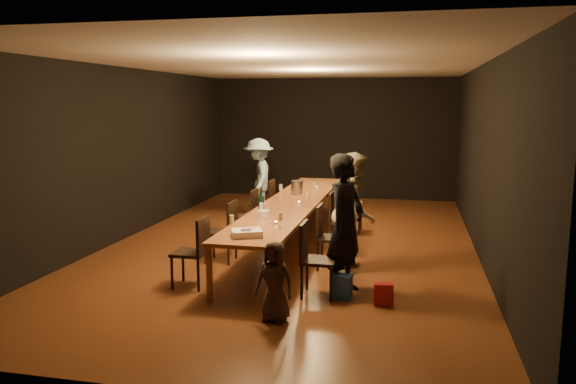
% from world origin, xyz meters
% --- Properties ---
extents(ground, '(10.00, 10.00, 0.00)m').
position_xyz_m(ground, '(0.00, 0.00, 0.00)').
color(ground, '#462411').
rests_on(ground, ground).
extents(room_shell, '(6.04, 10.04, 3.02)m').
position_xyz_m(room_shell, '(0.00, 0.00, 2.08)').
color(room_shell, black).
rests_on(room_shell, ground).
extents(table, '(0.90, 6.00, 0.75)m').
position_xyz_m(table, '(0.00, 0.00, 0.70)').
color(table, brown).
rests_on(table, ground).
extents(chair_right_0, '(0.42, 0.42, 0.93)m').
position_xyz_m(chair_right_0, '(0.85, -2.40, 0.47)').
color(chair_right_0, black).
rests_on(chair_right_0, ground).
extents(chair_right_1, '(0.42, 0.42, 0.93)m').
position_xyz_m(chair_right_1, '(0.85, -1.20, 0.47)').
color(chair_right_1, black).
rests_on(chair_right_1, ground).
extents(chair_right_2, '(0.42, 0.42, 0.93)m').
position_xyz_m(chair_right_2, '(0.85, 0.00, 0.47)').
color(chair_right_2, black).
rests_on(chair_right_2, ground).
extents(chair_right_3, '(0.42, 0.42, 0.93)m').
position_xyz_m(chair_right_3, '(0.85, 1.20, 0.47)').
color(chair_right_3, black).
rests_on(chair_right_3, ground).
extents(chair_left_0, '(0.42, 0.42, 0.93)m').
position_xyz_m(chair_left_0, '(-0.85, -2.40, 0.47)').
color(chair_left_0, black).
rests_on(chair_left_0, ground).
extents(chair_left_1, '(0.42, 0.42, 0.93)m').
position_xyz_m(chair_left_1, '(-0.85, -1.20, 0.47)').
color(chair_left_1, black).
rests_on(chair_left_1, ground).
extents(chair_left_2, '(0.42, 0.42, 0.93)m').
position_xyz_m(chair_left_2, '(-0.85, 0.00, 0.47)').
color(chair_left_2, black).
rests_on(chair_left_2, ground).
extents(chair_left_3, '(0.42, 0.42, 0.93)m').
position_xyz_m(chair_left_3, '(-0.85, 1.20, 0.47)').
color(chair_left_3, black).
rests_on(chair_left_3, ground).
extents(woman_birthday, '(0.62, 0.75, 1.77)m').
position_xyz_m(woman_birthday, '(1.15, -2.18, 0.88)').
color(woman_birthday, black).
rests_on(woman_birthday, ground).
extents(woman_tan, '(0.70, 0.87, 1.70)m').
position_xyz_m(woman_tan, '(1.16, -1.22, 0.85)').
color(woman_tan, '#C6B694').
rests_on(woman_tan, ground).
extents(man_blue, '(0.89, 1.20, 1.66)m').
position_xyz_m(man_blue, '(-1.20, 2.25, 0.83)').
color(man_blue, '#87B3D0').
rests_on(man_blue, ground).
extents(child, '(0.48, 0.35, 0.90)m').
position_xyz_m(child, '(0.51, -3.30, 0.45)').
color(child, '#392820').
rests_on(child, ground).
extents(gift_bag_red, '(0.24, 0.15, 0.27)m').
position_xyz_m(gift_bag_red, '(1.66, -2.56, 0.13)').
color(gift_bag_red, red).
rests_on(gift_bag_red, ground).
extents(gift_bag_blue, '(0.27, 0.21, 0.30)m').
position_xyz_m(gift_bag_blue, '(1.14, -2.44, 0.15)').
color(gift_bag_blue, '#2957B3').
rests_on(gift_bag_blue, ground).
extents(birthday_cake, '(0.46, 0.42, 0.09)m').
position_xyz_m(birthday_cake, '(-0.03, -2.55, 0.79)').
color(birthday_cake, white).
rests_on(birthday_cake, table).
extents(plate_stack, '(0.19, 0.19, 0.11)m').
position_xyz_m(plate_stack, '(-0.12, -1.40, 0.80)').
color(plate_stack, white).
rests_on(plate_stack, table).
extents(champagne_bottle, '(0.12, 0.12, 0.38)m').
position_xyz_m(champagne_bottle, '(-0.27, -0.99, 0.94)').
color(champagne_bottle, black).
rests_on(champagne_bottle, table).
extents(ice_bucket, '(0.28, 0.28, 0.24)m').
position_xyz_m(ice_bucket, '(-0.09, 0.82, 0.87)').
color(ice_bucket, '#B9B9BE').
rests_on(ice_bucket, table).
extents(wineglass_0, '(0.06, 0.06, 0.21)m').
position_xyz_m(wineglass_0, '(-0.31, -2.30, 0.85)').
color(wineglass_0, beige).
rests_on(wineglass_0, table).
extents(wineglass_1, '(0.06, 0.06, 0.21)m').
position_xyz_m(wineglass_1, '(0.26, -1.96, 0.85)').
color(wineglass_1, beige).
rests_on(wineglass_1, table).
extents(wineglass_2, '(0.06, 0.06, 0.21)m').
position_xyz_m(wineglass_2, '(-0.17, -1.35, 0.85)').
color(wineglass_2, silver).
rests_on(wineglass_2, table).
extents(wineglass_3, '(0.06, 0.06, 0.21)m').
position_xyz_m(wineglass_3, '(0.30, -0.22, 0.85)').
color(wineglass_3, beige).
rests_on(wineglass_3, table).
extents(wineglass_4, '(0.06, 0.06, 0.21)m').
position_xyz_m(wineglass_4, '(-0.32, 0.53, 0.85)').
color(wineglass_4, silver).
rests_on(wineglass_4, table).
extents(wineglass_5, '(0.06, 0.06, 0.21)m').
position_xyz_m(wineglass_5, '(0.19, 1.08, 0.85)').
color(wineglass_5, silver).
rests_on(wineglass_5, table).
extents(tealight_near, '(0.05, 0.05, 0.03)m').
position_xyz_m(tealight_near, '(0.15, -1.77, 0.77)').
color(tealight_near, '#B2B7B2').
rests_on(tealight_near, table).
extents(tealight_mid, '(0.05, 0.05, 0.03)m').
position_xyz_m(tealight_mid, '(0.15, -0.17, 0.77)').
color(tealight_mid, '#B2B7B2').
rests_on(tealight_mid, table).
extents(tealight_far, '(0.05, 0.05, 0.03)m').
position_xyz_m(tealight_far, '(0.15, 1.52, 0.77)').
color(tealight_far, '#B2B7B2').
rests_on(tealight_far, table).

